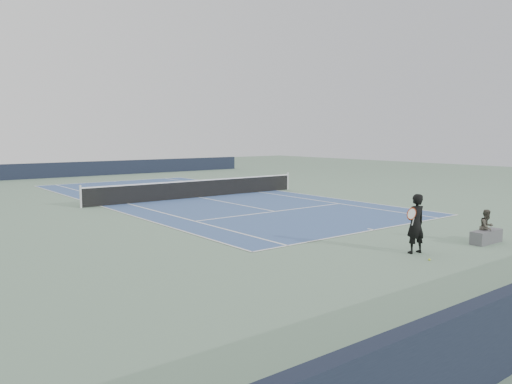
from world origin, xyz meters
TOP-DOWN VIEW (x-y plane):
  - ground at (0.00, 0.00)m, footprint 80.00×80.00m
  - court_surface at (0.00, 0.00)m, footprint 10.97×23.77m
  - tennis_net at (0.00, 0.00)m, footprint 12.90×0.10m
  - windscreen_far at (0.00, 17.88)m, footprint 30.00×0.25m
  - tennis_player at (-1.86, -14.82)m, footprint 0.81×0.58m
  - tennis_ball at (-2.28, -15.58)m, footprint 0.06×0.06m
  - spectator_bench at (1.08, -15.40)m, footprint 1.33×0.61m

SIDE VIEW (x-z plane):
  - ground at x=0.00m, z-range 0.00..0.00m
  - court_surface at x=0.00m, z-range 0.00..0.01m
  - tennis_ball at x=-2.28m, z-range 0.00..0.06m
  - spectator_bench at x=1.08m, z-range -0.18..0.92m
  - tennis_net at x=0.00m, z-range -0.03..1.04m
  - windscreen_far at x=0.00m, z-range 0.00..1.20m
  - tennis_player at x=-1.86m, z-range 0.00..1.72m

